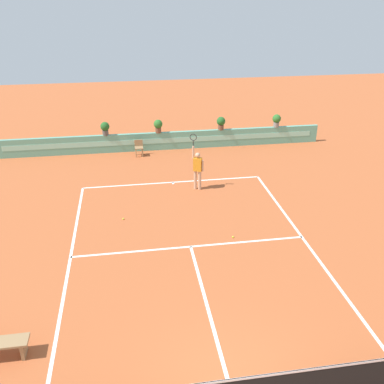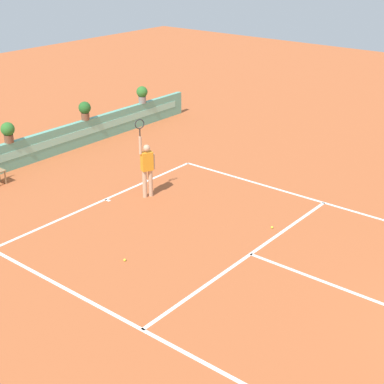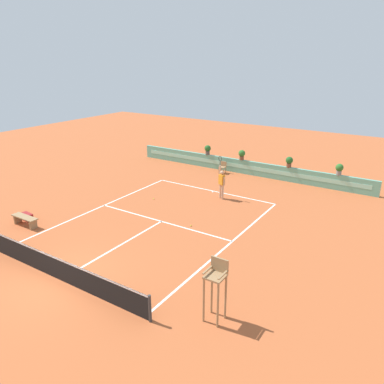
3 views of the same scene
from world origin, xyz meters
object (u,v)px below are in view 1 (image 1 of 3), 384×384
at_px(ball_kid_chair, 139,147).
at_px(potted_plant_centre, 158,125).
at_px(tennis_player, 197,167).
at_px(potted_plant_far_right, 277,120).
at_px(tennis_ball_near_baseline, 233,237).
at_px(potted_plant_right, 221,122).
at_px(tennis_ball_mid_court, 123,219).
at_px(potted_plant_left, 105,128).

relative_size(ball_kid_chair, potted_plant_centre, 1.17).
bearing_deg(tennis_player, potted_plant_far_right, 44.47).
xyz_separation_m(ball_kid_chair, potted_plant_far_right, (7.89, 0.73, 0.93)).
height_order(tennis_ball_near_baseline, potted_plant_right, potted_plant_right).
height_order(potted_plant_far_right, potted_plant_right, same).
height_order(ball_kid_chair, tennis_ball_mid_court, ball_kid_chair).
xyz_separation_m(tennis_ball_near_baseline, tennis_ball_mid_court, (-3.93, 1.97, 0.00)).
bearing_deg(tennis_ball_mid_court, tennis_player, 34.55).
distance_m(ball_kid_chair, potted_plant_left, 2.10).
xyz_separation_m(tennis_player, tennis_ball_mid_court, (-3.34, -2.30, -1.02)).
relative_size(tennis_player, potted_plant_left, 3.57).
bearing_deg(potted_plant_right, tennis_ball_mid_court, -126.00).
xyz_separation_m(tennis_ball_mid_court, potted_plant_far_right, (8.82, 7.68, 1.38)).
xyz_separation_m(ball_kid_chair, potted_plant_centre, (1.13, 0.73, 0.93)).
bearing_deg(potted_plant_far_right, ball_kid_chair, -174.70).
relative_size(tennis_ball_mid_court, potted_plant_left, 0.09).
xyz_separation_m(tennis_ball_near_baseline, potted_plant_left, (-4.73, 9.65, 1.38)).
relative_size(tennis_player, tennis_ball_near_baseline, 38.01).
height_order(ball_kid_chair, tennis_ball_near_baseline, ball_kid_chair).
bearing_deg(tennis_ball_near_baseline, potted_plant_centre, 100.96).
height_order(tennis_ball_mid_court, potted_plant_far_right, potted_plant_far_right).
xyz_separation_m(ball_kid_chair, tennis_ball_near_baseline, (3.00, -8.92, -0.44)).
bearing_deg(tennis_player, ball_kid_chair, 117.36).
distance_m(tennis_ball_near_baseline, potted_plant_far_right, 10.91).
relative_size(tennis_ball_near_baseline, potted_plant_left, 0.09).
relative_size(ball_kid_chair, tennis_ball_near_baseline, 12.50).
relative_size(tennis_ball_mid_court, potted_plant_far_right, 0.09).
bearing_deg(potted_plant_centre, potted_plant_left, 180.00).
bearing_deg(tennis_ball_near_baseline, potted_plant_right, 80.29).
bearing_deg(tennis_player, tennis_ball_near_baseline, -82.11).
relative_size(tennis_ball_near_baseline, tennis_ball_mid_court, 1.00).
distance_m(tennis_ball_near_baseline, tennis_ball_mid_court, 4.39).
xyz_separation_m(tennis_ball_near_baseline, potted_plant_far_right, (4.89, 9.65, 1.38)).
bearing_deg(tennis_ball_mid_court, potted_plant_far_right, 41.05).
height_order(potted_plant_left, potted_plant_centre, same).
bearing_deg(potted_plant_far_right, tennis_ball_near_baseline, -116.89).
bearing_deg(potted_plant_centre, tennis_ball_near_baseline, -79.04).
distance_m(ball_kid_chair, tennis_ball_near_baseline, 9.42).
height_order(tennis_ball_near_baseline, potted_plant_far_right, potted_plant_far_right).
distance_m(potted_plant_right, potted_plant_centre, 3.52).
bearing_deg(potted_plant_centre, potted_plant_right, 0.00).
height_order(ball_kid_chair, potted_plant_right, potted_plant_right).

